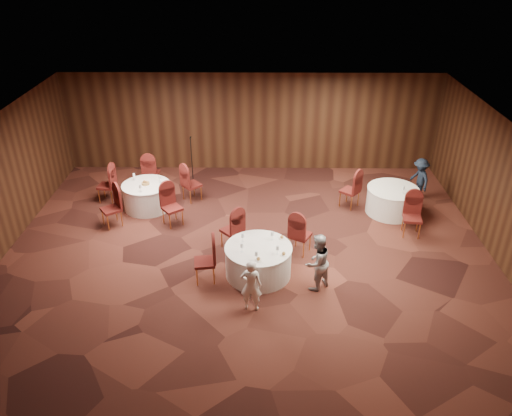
{
  "coord_description": "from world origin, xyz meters",
  "views": [
    {
      "loc": [
        0.31,
        -10.4,
        6.97
      ],
      "look_at": [
        0.2,
        0.2,
        1.1
      ],
      "focal_mm": 35.0,
      "sensor_mm": 36.0,
      "label": 1
    }
  ],
  "objects_px": {
    "table_right": "(392,200)",
    "woman_a": "(251,285)",
    "woman_b": "(317,262)",
    "table_left": "(147,196)",
    "man_c": "(420,179)",
    "table_main": "(258,261)",
    "mic_stand": "(193,172)"
  },
  "relations": [
    {
      "from": "woman_a",
      "to": "table_main",
      "type": "bearing_deg",
      "value": -91.23
    },
    {
      "from": "table_right",
      "to": "woman_a",
      "type": "bearing_deg",
      "value": -132.66
    },
    {
      "from": "table_left",
      "to": "table_right",
      "type": "relative_size",
      "value": 0.95
    },
    {
      "from": "mic_stand",
      "to": "man_c",
      "type": "xyz_separation_m",
      "value": [
        6.79,
        -0.68,
        0.15
      ]
    },
    {
      "from": "table_left",
      "to": "man_c",
      "type": "xyz_separation_m",
      "value": [
        7.93,
        0.71,
        0.25
      ]
    },
    {
      "from": "mic_stand",
      "to": "woman_b",
      "type": "xyz_separation_m",
      "value": [
        3.35,
        -5.05,
        0.2
      ]
    },
    {
      "from": "table_main",
      "to": "woman_b",
      "type": "height_order",
      "value": "woman_b"
    },
    {
      "from": "mic_stand",
      "to": "table_right",
      "type": "bearing_deg",
      "value": -15.28
    },
    {
      "from": "table_right",
      "to": "woman_a",
      "type": "height_order",
      "value": "woman_a"
    },
    {
      "from": "woman_b",
      "to": "man_c",
      "type": "bearing_deg",
      "value": -167.8
    },
    {
      "from": "table_right",
      "to": "woman_a",
      "type": "distance_m",
      "value": 5.72
    },
    {
      "from": "woman_a",
      "to": "man_c",
      "type": "distance_m",
      "value": 7.06
    },
    {
      "from": "table_left",
      "to": "mic_stand",
      "type": "distance_m",
      "value": 1.8
    },
    {
      "from": "man_c",
      "to": "table_left",
      "type": "bearing_deg",
      "value": -100.42
    },
    {
      "from": "table_left",
      "to": "table_right",
      "type": "height_order",
      "value": "same"
    },
    {
      "from": "woman_a",
      "to": "woman_b",
      "type": "xyz_separation_m",
      "value": [
        1.42,
        0.74,
        0.07
      ]
    },
    {
      "from": "mic_stand",
      "to": "table_main",
      "type": "bearing_deg",
      "value": -65.69
    },
    {
      "from": "table_main",
      "to": "woman_a",
      "type": "xyz_separation_m",
      "value": [
        -0.14,
        -1.22,
        0.23
      ]
    },
    {
      "from": "table_main",
      "to": "table_left",
      "type": "relative_size",
      "value": 1.13
    },
    {
      "from": "table_right",
      "to": "woman_b",
      "type": "relative_size",
      "value": 1.06
    },
    {
      "from": "woman_b",
      "to": "woman_a",
      "type": "bearing_deg",
      "value": -12.05
    },
    {
      "from": "table_left",
      "to": "woman_a",
      "type": "xyz_separation_m",
      "value": [
        3.06,
        -4.4,
        0.23
      ]
    },
    {
      "from": "woman_a",
      "to": "woman_b",
      "type": "bearing_deg",
      "value": -147.04
    },
    {
      "from": "woman_a",
      "to": "man_c",
      "type": "height_order",
      "value": "man_c"
    },
    {
      "from": "table_right",
      "to": "man_c",
      "type": "bearing_deg",
      "value": 42.42
    },
    {
      "from": "table_right",
      "to": "table_main",
      "type": "bearing_deg",
      "value": -141.35
    },
    {
      "from": "mic_stand",
      "to": "woman_b",
      "type": "relative_size",
      "value": 1.2
    },
    {
      "from": "table_right",
      "to": "man_c",
      "type": "relative_size",
      "value": 1.15
    },
    {
      "from": "table_main",
      "to": "man_c",
      "type": "xyz_separation_m",
      "value": [
        4.72,
        3.89,
        0.25
      ]
    },
    {
      "from": "woman_a",
      "to": "woman_b",
      "type": "distance_m",
      "value": 1.61
    },
    {
      "from": "woman_b",
      "to": "table_main",
      "type": "bearing_deg",
      "value": -60.06
    },
    {
      "from": "table_main",
      "to": "woman_b",
      "type": "relative_size",
      "value": 1.13
    }
  ]
}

